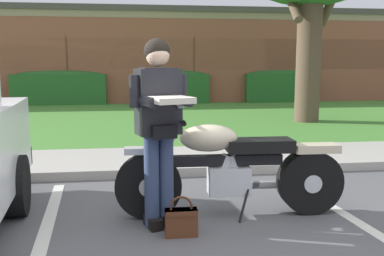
% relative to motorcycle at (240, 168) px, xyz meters
% --- Properties ---
extents(curb_strip, '(60.00, 0.20, 0.12)m').
position_rel_motorcycle_xyz_m(curb_strip, '(-0.49, 1.58, -0.42)').
color(curb_strip, '#ADA89E').
rests_on(curb_strip, ground).
extents(concrete_walk, '(60.00, 1.50, 0.08)m').
position_rel_motorcycle_xyz_m(concrete_walk, '(-0.49, 2.43, -0.44)').
color(concrete_walk, '#ADA89E').
rests_on(concrete_walk, ground).
extents(grass_lawn, '(60.00, 8.51, 0.06)m').
position_rel_motorcycle_xyz_m(grass_lawn, '(-0.49, 7.44, -0.45)').
color(grass_lawn, '#478433').
rests_on(grass_lawn, ground).
extents(motorcycle, '(2.24, 0.82, 1.18)m').
position_rel_motorcycle_xyz_m(motorcycle, '(0.00, 0.00, 0.00)').
color(motorcycle, black).
rests_on(motorcycle, ground).
extents(rider_person, '(0.55, 0.65, 1.70)m').
position_rel_motorcycle_xyz_m(rider_person, '(-0.79, -0.20, 0.53)').
color(rider_person, black).
rests_on(rider_person, ground).
extents(handbag, '(0.28, 0.13, 0.36)m').
position_rel_motorcycle_xyz_m(handbag, '(-0.62, -0.45, -0.34)').
color(handbag, '#562D19').
rests_on(handbag, ground).
extents(hedge_center_left, '(3.17, 0.90, 1.24)m').
position_rel_motorcycle_xyz_m(hedge_center_left, '(-3.56, 11.52, 0.17)').
color(hedge_center_left, '#286028').
rests_on(hedge_center_left, ground).
extents(hedge_center_right, '(2.50, 0.90, 1.24)m').
position_rel_motorcycle_xyz_m(hedge_center_right, '(0.38, 11.52, 0.17)').
color(hedge_center_right, '#286028').
rests_on(hedge_center_right, ground).
extents(hedge_right, '(2.64, 0.90, 1.24)m').
position_rel_motorcycle_xyz_m(hedge_right, '(4.32, 11.52, 0.17)').
color(hedge_right, '#286028').
rests_on(hedge_right, ground).
extents(brick_building, '(26.18, 11.94, 3.47)m').
position_rel_motorcycle_xyz_m(brick_building, '(1.13, 17.28, 1.26)').
color(brick_building, '#93513D').
rests_on(brick_building, ground).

